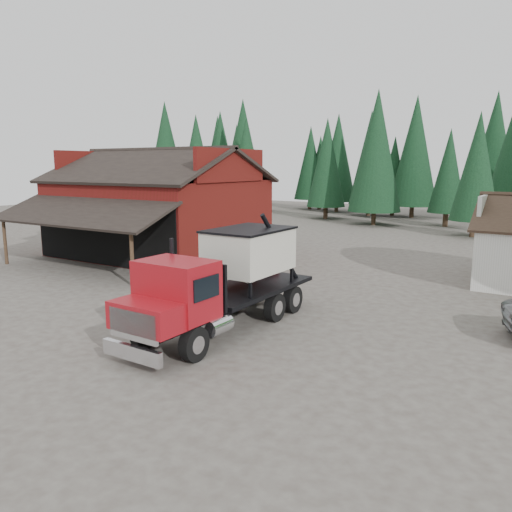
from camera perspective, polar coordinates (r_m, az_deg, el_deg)
The scene contains 7 objects.
ground at distance 20.75m, azimuth -7.08°, elevation -6.53°, with size 120.00×120.00×0.00m, color #4B433B.
red_barn at distance 34.73m, azimuth -11.10°, elevation 4.68°, with size 12.80×13.63×7.18m.
conifer_backdrop at distance 59.06m, azimuth 19.45°, elevation 3.91°, with size 76.00×16.00×16.00m, color black, non-canonical shape.
near_pine_a at distance 55.48m, azimuth -6.80°, elevation 10.66°, with size 4.40×4.40×11.40m.
near_pine_b at distance 45.87m, azimuth 23.96°, elevation 9.32°, with size 3.96×3.96×10.40m.
near_pine_d at distance 52.12m, azimuth 13.59°, elevation 11.58°, with size 5.28×5.28×13.40m.
feed_truck at distance 18.27m, azimuth -3.54°, elevation -2.49°, with size 2.73×9.26×4.16m.
Camera 1 is at (12.56, -15.40, 5.99)m, focal length 35.00 mm.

